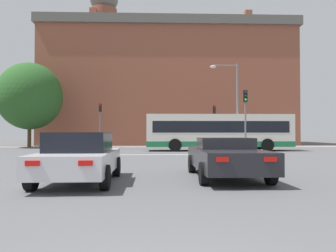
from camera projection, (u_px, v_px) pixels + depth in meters
name	position (u px, v px, depth m)	size (l,w,h in m)	color
stop_line_strip	(158.00, 155.00, 21.57)	(8.82, 0.30, 0.01)	silver
far_pavement	(158.00, 147.00, 33.68)	(69.80, 2.50, 0.01)	gray
brick_civic_building	(166.00, 87.00, 44.79)	(31.08, 15.34, 21.76)	brown
car_saloon_left	(80.00, 157.00, 9.47)	(2.09, 4.32, 1.45)	silver
car_roadster_right	(226.00, 157.00, 10.49)	(2.11, 4.72, 1.28)	#232328
bus_crossing_lead	(218.00, 131.00, 26.53)	(11.61, 2.70, 2.92)	silver
traffic_light_near_right	(245.00, 111.00, 22.56)	(0.26, 0.31, 4.39)	slate
traffic_light_far_right	(214.00, 119.00, 32.98)	(0.26, 0.31, 4.21)	slate
traffic_light_far_left	(100.00, 118.00, 32.89)	(0.26, 0.31, 4.39)	slate
street_lamp_junction	(232.00, 97.00, 25.80)	(2.27, 0.36, 6.92)	slate
pedestrian_waiting	(193.00, 136.00, 34.12)	(0.31, 0.44, 1.83)	black
tree_by_building	(30.00, 96.00, 32.71)	(6.36, 6.36, 8.46)	#4C3823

